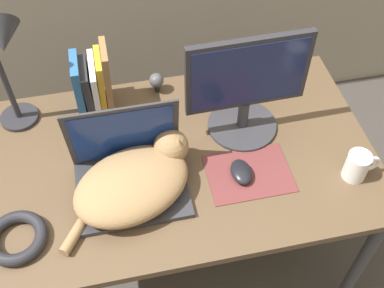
% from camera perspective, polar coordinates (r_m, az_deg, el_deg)
% --- Properties ---
extents(desk, '(1.27, 0.76, 0.70)m').
position_cam_1_polar(desk, '(1.62, -1.42, -3.03)').
color(desk, brown).
rests_on(desk, ground_plane).
extents(laptop, '(0.34, 0.27, 0.28)m').
position_cam_1_polar(laptop, '(1.47, -7.42, -3.40)').
color(laptop, '#2D2D33').
rests_on(laptop, desk).
extents(cat, '(0.44, 0.38, 0.14)m').
position_cam_1_polar(cat, '(1.44, -6.68, -4.37)').
color(cat, '#99754C').
rests_on(cat, desk).
extents(external_monitor, '(0.39, 0.23, 0.37)m').
position_cam_1_polar(external_monitor, '(1.52, 6.48, 6.75)').
color(external_monitor, '#333338').
rests_on(external_monitor, desk).
extents(mousepad, '(0.26, 0.20, 0.00)m').
position_cam_1_polar(mousepad, '(1.53, 6.74, -3.48)').
color(mousepad, brown).
rests_on(mousepad, desk).
extents(computer_mouse, '(0.07, 0.10, 0.03)m').
position_cam_1_polar(computer_mouse, '(1.51, 5.86, -3.30)').
color(computer_mouse, black).
rests_on(computer_mouse, mousepad).
extents(book_row, '(0.13, 0.17, 0.26)m').
position_cam_1_polar(book_row, '(1.67, -11.60, 6.87)').
color(book_row, '#285B93').
rests_on(book_row, desk).
extents(desk_lamp, '(0.17, 0.17, 0.44)m').
position_cam_1_polar(desk_lamp, '(1.56, -21.25, 9.71)').
color(desk_lamp, '#28282D').
rests_on(desk_lamp, desk).
extents(cable_coil, '(0.18, 0.18, 0.04)m').
position_cam_1_polar(cable_coil, '(1.46, -20.08, -10.40)').
color(cable_coil, '#232328').
rests_on(cable_coil, desk).
extents(webcam, '(0.05, 0.05, 0.08)m').
position_cam_1_polar(webcam, '(1.74, -4.23, 7.48)').
color(webcam, '#232328').
rests_on(webcam, desk).
extents(mug, '(0.11, 0.07, 0.10)m').
position_cam_1_polar(mug, '(1.56, 19.06, -2.46)').
color(mug, white).
rests_on(mug, desk).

